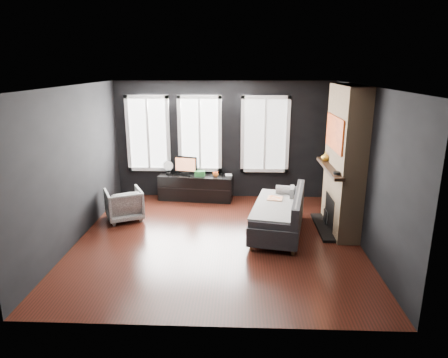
{
  "coord_description": "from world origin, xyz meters",
  "views": [
    {
      "loc": [
        0.39,
        -6.61,
        3.03
      ],
      "look_at": [
        0.1,
        0.3,
        1.05
      ],
      "focal_mm": 32.0,
      "sensor_mm": 36.0,
      "label": 1
    }
  ],
  "objects_px": {
    "mug": "(215,174)",
    "mantel_vase": "(326,157)",
    "sofa": "(278,212)",
    "media_console": "(196,187)",
    "monitor": "(186,164)",
    "book": "(225,171)",
    "armchair": "(124,203)"
  },
  "relations": [
    {
      "from": "mug",
      "to": "mantel_vase",
      "type": "distance_m",
      "value": 2.55
    },
    {
      "from": "armchair",
      "to": "sofa",
      "type": "bearing_deg",
      "value": 143.54
    },
    {
      "from": "book",
      "to": "mug",
      "type": "bearing_deg",
      "value": -151.48
    },
    {
      "from": "armchair",
      "to": "mug",
      "type": "distance_m",
      "value": 2.18
    },
    {
      "from": "sofa",
      "to": "mantel_vase",
      "type": "height_order",
      "value": "mantel_vase"
    },
    {
      "from": "monitor",
      "to": "book",
      "type": "relative_size",
      "value": 2.71
    },
    {
      "from": "sofa",
      "to": "media_console",
      "type": "distance_m",
      "value": 2.56
    },
    {
      "from": "sofa",
      "to": "mug",
      "type": "xyz_separation_m",
      "value": [
        -1.27,
        1.77,
        0.24
      ]
    },
    {
      "from": "media_console",
      "to": "monitor",
      "type": "xyz_separation_m",
      "value": [
        -0.23,
        0.01,
        0.54
      ]
    },
    {
      "from": "armchair",
      "to": "monitor",
      "type": "distance_m",
      "value": 1.8
    },
    {
      "from": "armchair",
      "to": "media_console",
      "type": "height_order",
      "value": "armchair"
    },
    {
      "from": "sofa",
      "to": "media_console",
      "type": "height_order",
      "value": "sofa"
    },
    {
      "from": "sofa",
      "to": "mug",
      "type": "distance_m",
      "value": 2.19
    },
    {
      "from": "armchair",
      "to": "mug",
      "type": "relative_size",
      "value": 5.41
    },
    {
      "from": "sofa",
      "to": "mantel_vase",
      "type": "distance_m",
      "value": 1.49
    },
    {
      "from": "monitor",
      "to": "book",
      "type": "height_order",
      "value": "monitor"
    },
    {
      "from": "armchair",
      "to": "monitor",
      "type": "relative_size",
      "value": 1.26
    },
    {
      "from": "mug",
      "to": "book",
      "type": "bearing_deg",
      "value": 28.52
    },
    {
      "from": "monitor",
      "to": "mug",
      "type": "height_order",
      "value": "monitor"
    },
    {
      "from": "mug",
      "to": "mantel_vase",
      "type": "height_order",
      "value": "mantel_vase"
    },
    {
      "from": "armchair",
      "to": "book",
      "type": "xyz_separation_m",
      "value": [
        2.0,
        1.34,
        0.33
      ]
    },
    {
      "from": "monitor",
      "to": "mantel_vase",
      "type": "height_order",
      "value": "mantel_vase"
    },
    {
      "from": "sofa",
      "to": "book",
      "type": "distance_m",
      "value": 2.18
    },
    {
      "from": "monitor",
      "to": "sofa",
      "type": "bearing_deg",
      "value": -30.7
    },
    {
      "from": "mug",
      "to": "mantel_vase",
      "type": "bearing_deg",
      "value": -25.77
    },
    {
      "from": "mug",
      "to": "monitor",
      "type": "bearing_deg",
      "value": 169.5
    },
    {
      "from": "book",
      "to": "sofa",
      "type": "bearing_deg",
      "value": -60.87
    },
    {
      "from": "sofa",
      "to": "monitor",
      "type": "xyz_separation_m",
      "value": [
        -1.96,
        1.89,
        0.43
      ]
    },
    {
      "from": "armchair",
      "to": "book",
      "type": "distance_m",
      "value": 2.43
    },
    {
      "from": "media_console",
      "to": "mantel_vase",
      "type": "relative_size",
      "value": 9.59
    },
    {
      "from": "media_console",
      "to": "mug",
      "type": "xyz_separation_m",
      "value": [
        0.46,
        -0.12,
        0.36
      ]
    },
    {
      "from": "media_console",
      "to": "monitor",
      "type": "relative_size",
      "value": 3.02
    }
  ]
}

